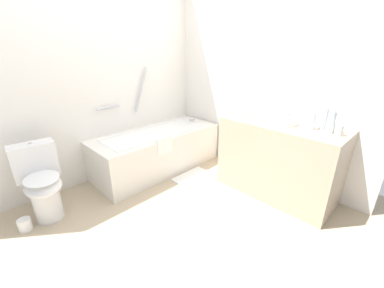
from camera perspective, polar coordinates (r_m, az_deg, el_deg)
ground_plane at (r=2.46m, az=-7.60°, el=-17.45°), size 4.06×4.06×0.00m
wall_back_tiled at (r=3.05m, az=-24.31°, el=15.21°), size 3.46×0.10×2.59m
wall_right_mirror at (r=3.12m, az=15.70°, el=16.38°), size 0.10×2.86×2.59m
bathtub at (r=3.27m, az=-8.21°, el=-1.17°), size 1.69×0.69×1.32m
toilet at (r=2.70m, az=-32.09°, el=-7.58°), size 0.39×0.55×0.73m
vanity_counter at (r=2.81m, az=19.72°, el=-3.41°), size 0.57×1.23×0.83m
sink_basin at (r=2.67m, az=20.19°, el=5.20°), size 0.34×0.34×0.05m
sink_faucet at (r=2.84m, az=22.01°, el=6.11°), size 0.10×0.15×0.07m
water_bottle_0 at (r=2.80m, az=15.91°, el=8.12°), size 0.07×0.07×0.22m
water_bottle_1 at (r=2.89m, az=13.55°, el=8.97°), size 0.07×0.07×0.24m
water_bottle_2 at (r=2.55m, az=26.53°, el=4.96°), size 0.07×0.07×0.18m
water_bottle_3 at (r=2.59m, az=28.80°, el=5.27°), size 0.06×0.06×0.23m
water_bottle_4 at (r=2.51m, az=30.10°, el=4.55°), size 0.06×0.06×0.22m
drinking_glass_0 at (r=2.49m, az=31.46°, el=2.78°), size 0.07×0.07×0.10m
drinking_glass_1 at (r=2.82m, az=13.33°, el=7.14°), size 0.06×0.06×0.08m
drinking_glass_2 at (r=2.89m, az=11.66°, el=7.93°), size 0.07×0.07×0.10m
drinking_glass_3 at (r=2.58m, az=31.30°, el=3.22°), size 0.07×0.07×0.09m
bath_mat at (r=3.12m, az=0.44°, el=-7.86°), size 0.50×0.32×0.01m
toilet_paper_roll at (r=2.77m, az=-34.82°, el=-15.38°), size 0.11×0.11×0.11m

